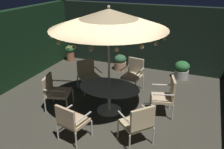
{
  "coord_description": "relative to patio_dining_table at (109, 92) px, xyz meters",
  "views": [
    {
      "loc": [
        2.06,
        -4.93,
        3.49
      ],
      "look_at": [
        -0.09,
        0.36,
        1.0
      ],
      "focal_mm": 37.7,
      "sensor_mm": 36.0,
      "label": 1
    }
  ],
  "objects": [
    {
      "name": "patio_chair_south",
      "position": [
        -1.13,
        0.96,
        -0.02
      ],
      "size": [
        0.87,
        0.87,
        0.94
      ],
      "color": "silver",
      "rests_on": "ground_plane"
    },
    {
      "name": "potted_plant_left_near",
      "position": [
        -0.76,
        2.91,
        -0.27
      ],
      "size": [
        0.46,
        0.46,
        0.59
      ],
      "color": "tan",
      "rests_on": "ground_plane"
    },
    {
      "name": "patio_umbrella",
      "position": [
        0.0,
        -0.0,
        1.93
      ],
      "size": [
        2.83,
        2.83,
        2.8
      ],
      "color": "silver",
      "rests_on": "ground_plane"
    },
    {
      "name": "patio_chair_southwest",
      "position": [
        -1.43,
        -0.41,
        -0.01
      ],
      "size": [
        0.78,
        0.79,
        0.96
      ],
      "color": "beige",
      "rests_on": "ground_plane"
    },
    {
      "name": "hedge_backdrop_rear",
      "position": [
        0.09,
        3.57,
        0.65
      ],
      "size": [
        7.68,
        0.3,
        2.42
      ],
      "primitive_type": "cube",
      "color": "black",
      "rests_on": "ground_plane"
    },
    {
      "name": "potted_plant_right_far",
      "position": [
        -3.09,
        3.07,
        -0.2
      ],
      "size": [
        0.4,
        0.41,
        0.65
      ],
      "color": "#AD6746",
      "rests_on": "ground_plane"
    },
    {
      "name": "patio_chair_north",
      "position": [
        -0.29,
        -1.45,
        -0.03
      ],
      "size": [
        0.68,
        0.67,
        0.92
      ],
      "color": "silver",
      "rests_on": "ground_plane"
    },
    {
      "name": "patio_chair_southeast",
      "position": [
        0.21,
        1.47,
        0.02
      ],
      "size": [
        0.65,
        0.68,
        1.01
      ],
      "color": "silver",
      "rests_on": "ground_plane"
    },
    {
      "name": "patio_chair_northeast",
      "position": [
        1.1,
        -1.0,
        -0.01
      ],
      "size": [
        0.84,
        0.84,
        0.98
      ],
      "color": "silver",
      "rests_on": "ground_plane"
    },
    {
      "name": "patio_chair_east",
      "position": [
        1.43,
        0.42,
        0.02
      ],
      "size": [
        0.71,
        0.72,
        1.03
      ],
      "color": "silver",
      "rests_on": "ground_plane"
    },
    {
      "name": "patio_dining_table",
      "position": [
        0.0,
        0.0,
        0.0
      ],
      "size": [
        1.65,
        1.18,
        0.73
      ],
      "color": "silver",
      "rests_on": "ground_plane"
    },
    {
      "name": "ground_plane",
      "position": [
        0.09,
        -0.16,
        -0.58
      ],
      "size": [
        7.68,
        7.77,
        0.02
      ],
      "primitive_type": "cube",
      "color": "#423E33"
    },
    {
      "name": "potted_plant_back_left",
      "position": [
        1.54,
        2.96,
        -0.24
      ],
      "size": [
        0.52,
        0.52,
        0.64
      ],
      "color": "beige",
      "rests_on": "ground_plane"
    }
  ]
}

